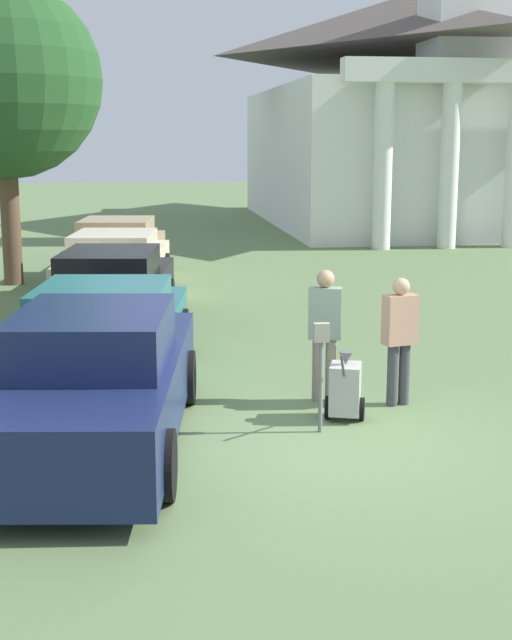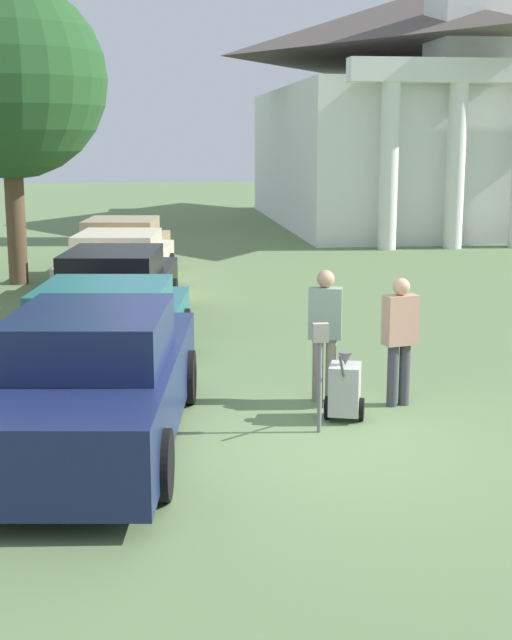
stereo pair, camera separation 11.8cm
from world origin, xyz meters
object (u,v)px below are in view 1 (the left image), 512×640
parked_car_teal (105,335)px  parked_car_tan (118,250)px  equipment_cart (345,389)px  parked_car_black (112,292)px  church (408,95)px  parked_car_navy (97,383)px  parked_car_cream (116,266)px  person_supervisor (400,334)px  parking_meter (321,356)px  person_worker (325,327)px

parked_car_teal → parked_car_tan: 9.69m
parked_car_tan → equipment_cart: 12.17m
parked_car_black → church: (11.01, 18.66, 4.32)m
parked_car_navy → parked_car_cream: parked_car_navy is taller
parked_car_black → person_supervisor: 6.38m
parked_car_cream → equipment_cart: bearing=-64.7°
parked_car_navy → person_supervisor: (3.73, 1.07, 0.21)m
parked_car_black → parking_meter: parked_car_black is taller
parking_meter → person_worker: person_worker is taller
parked_car_navy → parking_meter: size_ratio=4.04×
parked_car_teal → church: church is taller
parked_car_cream → person_supervisor: bearing=-59.0°
parked_car_navy → person_worker: size_ratio=3.04×
parked_car_tan → parked_car_navy: bearing=-82.8°
equipment_cart → parked_car_black: bearing=134.9°
parked_car_navy → parking_meter: 2.54m
parking_meter → person_worker: (0.30, 1.23, 0.07)m
parked_car_navy → church: church is taller
parked_car_black → parked_car_cream: bearing=97.2°
equipment_cart → church: (8.09, 24.33, 4.60)m
parked_car_teal → equipment_cart: parked_car_teal is taller
parked_car_cream → equipment_cart: parked_car_cream is taller
parked_car_tan → parked_car_teal: bearing=-82.8°
parking_meter → equipment_cart: (0.39, 0.43, -0.52)m
parked_car_black → person_worker: 5.64m
parked_car_navy → person_worker: (2.83, 1.37, 0.26)m
parked_car_teal → parked_car_cream: 6.80m
parking_meter → church: (8.48, 24.76, 4.08)m
church → equipment_cart: bearing=-108.4°
parked_car_tan → parking_meter: 12.50m
parked_car_cream → parking_meter: bearing=-67.7°
person_supervisor → parked_car_cream: bearing=-79.6°
parking_meter → equipment_cart: parking_meter is taller
parked_car_black → parked_car_navy: bearing=-82.8°
parked_car_tan → person_worker: size_ratio=2.87×
parked_car_navy → parked_car_teal: (0.00, 2.70, -0.05)m
person_supervisor → church: 25.25m
parked_car_teal → parked_car_cream: (-0.00, 6.80, 0.01)m
person_supervisor → church: (7.28, 23.83, 4.05)m
parked_car_teal → church: (11.01, 22.21, 4.32)m
parked_car_tan → person_worker: person_worker is taller
parked_car_black → equipment_cart: (2.92, -5.67, -0.28)m
parked_car_teal → parked_car_tan: parked_car_tan is taller
church → parked_car_tan: bearing=-131.3°
parked_car_navy → person_worker: person_worker is taller
parked_car_navy → person_worker: 3.15m
parked_car_teal → equipment_cart: size_ratio=5.07×
person_worker → equipment_cart: 1.00m
parked_car_navy → parked_car_tan: size_ratio=1.06×
parked_car_teal → parked_car_navy: bearing=-82.9°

